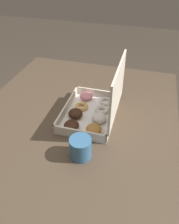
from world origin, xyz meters
name	(u,v)px	position (x,y,z in m)	size (l,w,h in m)	color
ground_plane	(79,204)	(0.00, 0.00, 0.00)	(8.00, 8.00, 0.00)	#42382D
dining_table	(75,133)	(0.00, 0.00, 0.66)	(1.12, 0.94, 0.77)	#4C3D2D
donut_box	(95,108)	(-0.03, 0.09, 0.82)	(0.32, 0.24, 0.27)	white
coffee_mug	(80,147)	(0.21, 0.10, 0.81)	(0.08, 0.08, 0.08)	teal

